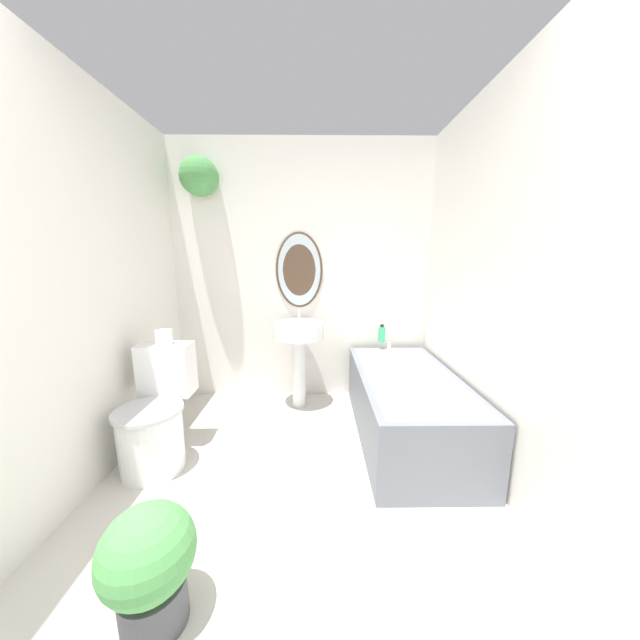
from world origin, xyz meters
name	(u,v)px	position (x,y,z in m)	size (l,w,h in m)	color
wall_back	(294,265)	(-0.08, 2.71, 1.28)	(2.50, 0.33, 2.40)	silver
wall_left	(60,287)	(-1.22, 1.35, 1.20)	(0.06, 2.81, 2.40)	silver
wall_right	(520,286)	(1.22, 1.35, 1.20)	(0.06, 2.81, 2.40)	silver
toilet	(156,417)	(-0.92, 1.60, 0.32)	(0.41, 0.60, 0.76)	white
pedestal_sink	(299,341)	(-0.03, 2.43, 0.61)	(0.45, 0.45, 0.88)	white
bathtub	(406,404)	(0.81, 1.90, 0.26)	(0.72, 1.48, 0.57)	slate
shampoo_bottle	(382,334)	(0.75, 2.56, 0.65)	(0.06, 0.06, 0.17)	#38B275
potted_plant	(149,563)	(-0.48, 0.62, 0.27)	(0.33, 0.33, 0.48)	#47474C
toilet_paper_roll	(164,337)	(-0.92, 1.81, 0.81)	(0.11, 0.11, 0.10)	white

